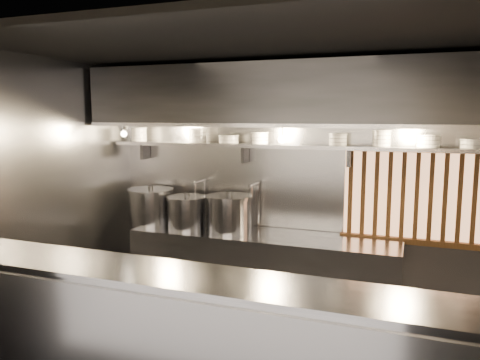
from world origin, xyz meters
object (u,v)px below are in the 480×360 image
Objects in this scene: stock_pot_mid at (187,212)px; stock_pot_right at (230,213)px; heat_lamp at (123,129)px; pendant_bulb at (282,139)px; stock_pot_left at (151,206)px.

stock_pot_right is (0.53, 0.03, 0.02)m from stock_pot_mid.
pendant_bulb is at bearing 11.00° from heat_lamp.
stock_pot_left reaches higher than stock_pot_mid.
stock_pot_left is at bearing 65.64° from heat_lamp.
pendant_bulb is 1.85m from stock_pot_left.
pendant_bulb is at bearing 5.02° from stock_pot_mid.
pendant_bulb is 0.32× the size of stock_pot_mid.
heat_lamp is 0.49× the size of stock_pot_left.
stock_pot_right is (-0.59, -0.06, -0.85)m from pendant_bulb.
stock_pot_mid is at bearing -8.06° from stock_pot_left.
stock_pot_mid is 0.53m from stock_pot_right.
pendant_bulb is at bearing 6.24° from stock_pot_right.
stock_pot_mid is (0.68, 0.25, -0.98)m from heat_lamp.
pendant_bulb reaches higher than stock_pot_mid.
stock_pot_left is at bearing -179.20° from pendant_bulb.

